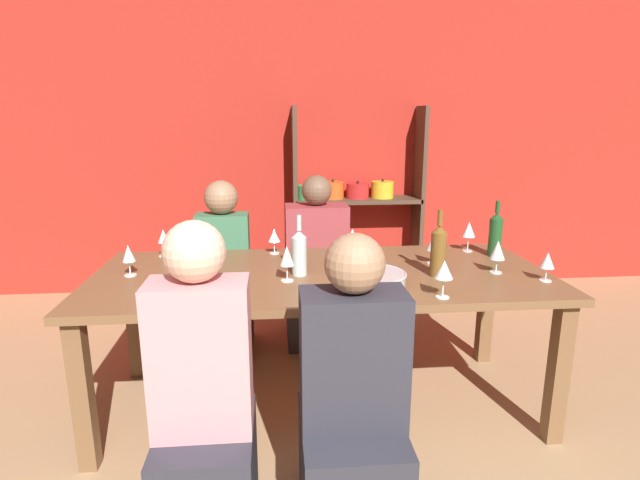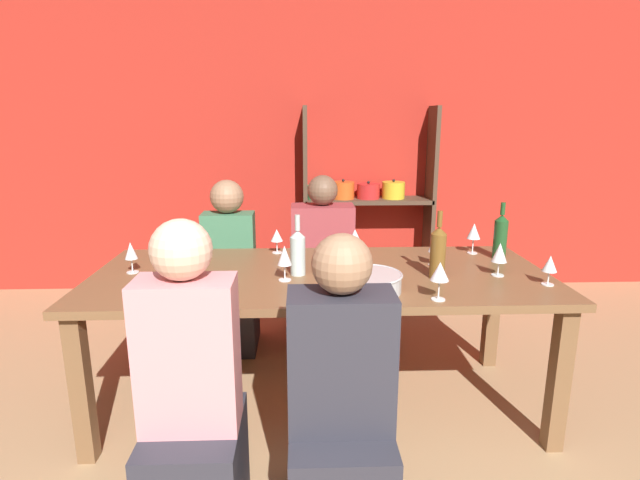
% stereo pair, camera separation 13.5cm
% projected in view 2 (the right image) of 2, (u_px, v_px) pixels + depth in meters
% --- Properties ---
extents(wall_back_red, '(8.80, 0.06, 2.70)m').
position_uv_depth(wall_back_red, '(290.00, 141.00, 4.44)').
color(wall_back_red, red).
rests_on(wall_back_red, ground_plane).
extents(shelf_unit, '(1.14, 0.30, 1.65)m').
position_uv_depth(shelf_unit, '(366.00, 228.00, 4.45)').
color(shelf_unit, '#4C3828').
rests_on(shelf_unit, ground_plane).
extents(dining_table, '(2.36, 1.01, 0.77)m').
position_uv_depth(dining_table, '(321.00, 287.00, 2.63)').
color(dining_table, brown).
rests_on(dining_table, ground_plane).
extents(mixing_bowl, '(0.32, 0.32, 0.09)m').
position_uv_depth(mixing_bowl, '(368.00, 281.00, 2.32)').
color(mixing_bowl, '#B7BABC').
rests_on(mixing_bowl, dining_table).
extents(wine_bottle_green, '(0.08, 0.08, 0.34)m').
position_uv_depth(wine_bottle_green, '(438.00, 252.00, 2.49)').
color(wine_bottle_green, brown).
rests_on(wine_bottle_green, dining_table).
extents(wine_bottle_dark, '(0.08, 0.08, 0.33)m').
position_uv_depth(wine_bottle_dark, '(500.00, 236.00, 2.83)').
color(wine_bottle_dark, '#1E4C23').
rests_on(wine_bottle_dark, dining_table).
extents(wine_bottle_amber, '(0.08, 0.08, 0.31)m').
position_uv_depth(wine_bottle_amber, '(298.00, 252.00, 2.55)').
color(wine_bottle_amber, '#B2C6C1').
rests_on(wine_bottle_amber, dining_table).
extents(wine_glass_red_a, '(0.07, 0.07, 0.14)m').
position_uv_depth(wine_glass_red_a, '(277.00, 236.00, 2.96)').
color(wine_glass_red_a, white).
rests_on(wine_glass_red_a, dining_table).
extents(wine_glass_empty_a, '(0.07, 0.07, 0.15)m').
position_uv_depth(wine_glass_empty_a, '(550.00, 264.00, 2.39)').
color(wine_glass_empty_a, white).
rests_on(wine_glass_empty_a, dining_table).
extents(wine_glass_red_b, '(0.07, 0.07, 0.18)m').
position_uv_depth(wine_glass_red_b, '(285.00, 257.00, 2.45)').
color(wine_glass_red_b, white).
rests_on(wine_glass_red_b, dining_table).
extents(wine_glass_red_c, '(0.08, 0.08, 0.17)m').
position_uv_depth(wine_glass_red_c, '(199.00, 240.00, 2.78)').
color(wine_glass_red_c, white).
rests_on(wine_glass_red_c, dining_table).
extents(wine_glass_red_d, '(0.08, 0.08, 0.17)m').
position_uv_depth(wine_glass_red_d, '(440.00, 273.00, 2.19)').
color(wine_glass_red_d, white).
rests_on(wine_glass_red_d, dining_table).
extents(wine_glass_red_e, '(0.08, 0.08, 0.17)m').
position_uv_depth(wine_glass_red_e, '(435.00, 245.00, 2.70)').
color(wine_glass_red_e, white).
rests_on(wine_glass_red_e, dining_table).
extents(wine_glass_red_f, '(0.08, 0.08, 0.17)m').
position_uv_depth(wine_glass_red_f, '(500.00, 253.00, 2.53)').
color(wine_glass_red_f, white).
rests_on(wine_glass_red_f, dining_table).
extents(wine_glass_empty_b, '(0.06, 0.06, 0.16)m').
position_uv_depth(wine_glass_empty_b, '(131.00, 252.00, 2.58)').
color(wine_glass_empty_b, white).
rests_on(wine_glass_empty_b, dining_table).
extents(wine_glass_red_g, '(0.07, 0.07, 0.16)m').
position_uv_depth(wine_glass_red_g, '(168.00, 236.00, 2.93)').
color(wine_glass_red_g, white).
rests_on(wine_glass_red_g, dining_table).
extents(wine_glass_white_a, '(0.08, 0.08, 0.15)m').
position_uv_depth(wine_glass_white_a, '(355.00, 237.00, 2.95)').
color(wine_glass_white_a, white).
rests_on(wine_glass_white_a, dining_table).
extents(wine_glass_red_h, '(0.08, 0.08, 0.18)m').
position_uv_depth(wine_glass_red_h, '(474.00, 232.00, 2.94)').
color(wine_glass_red_h, white).
rests_on(wine_glass_red_h, dining_table).
extents(person_near_a, '(0.35, 0.44, 1.23)m').
position_uv_depth(person_near_a, '(193.00, 420.00, 1.85)').
color(person_near_a, '#2D2D38').
rests_on(person_near_a, ground_plane).
extents(person_far_a, '(0.34, 0.43, 1.17)m').
position_uv_depth(person_far_a, '(231.00, 285.00, 3.39)').
color(person_far_a, '#2D2D38').
rests_on(person_far_a, ground_plane).
extents(person_near_b, '(0.40, 0.50, 1.16)m').
position_uv_depth(person_near_b, '(340.00, 418.00, 1.93)').
color(person_near_b, '#2D2D38').
rests_on(person_near_b, ground_plane).
extents(person_far_b, '(0.43, 0.54, 1.18)m').
position_uv_depth(person_far_b, '(323.00, 281.00, 3.55)').
color(person_far_b, '#2D2D38').
rests_on(person_far_b, ground_plane).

